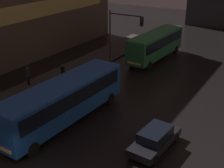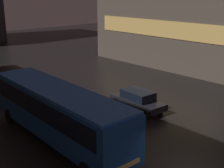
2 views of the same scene
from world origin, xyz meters
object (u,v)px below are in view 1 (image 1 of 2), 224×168
(bus_far, at_px, (156,43))
(traffic_light_main, at_px, (121,31))
(pedestrian_near, at_px, (28,74))
(car_taxi, at_px, (155,139))
(pedestrian_far, at_px, (63,71))
(bus_near, at_px, (64,98))

(bus_far, height_order, traffic_light_main, traffic_light_main)
(pedestrian_near, distance_m, traffic_light_main, 10.65)
(car_taxi, height_order, pedestrian_far, pedestrian_far)
(bus_near, height_order, bus_far, bus_far)
(bus_far, relative_size, pedestrian_near, 5.58)
(bus_near, height_order, car_taxi, bus_near)
(pedestrian_far, bearing_deg, car_taxi, 27.07)
(bus_near, distance_m, bus_far, 17.44)
(car_taxi, distance_m, pedestrian_far, 13.62)
(bus_near, distance_m, traffic_light_main, 12.68)
(pedestrian_near, xyz_separation_m, traffic_light_main, (5.23, 8.75, 3.09))
(bus_near, relative_size, traffic_light_main, 1.86)
(pedestrian_far, relative_size, traffic_light_main, 0.28)
(bus_far, xyz_separation_m, pedestrian_near, (-7.07, -13.92, -0.76))
(pedestrian_far, bearing_deg, bus_near, 1.93)
(bus_near, bearing_deg, bus_far, -86.90)
(bus_near, relative_size, car_taxi, 2.57)
(car_taxi, height_order, pedestrian_near, pedestrian_near)
(pedestrian_near, height_order, pedestrian_far, pedestrian_near)
(bus_near, bearing_deg, car_taxi, -175.17)
(bus_far, xyz_separation_m, car_taxi, (7.66, -17.08, -1.29))
(car_taxi, xyz_separation_m, pedestrian_near, (-14.73, 3.16, 0.52))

